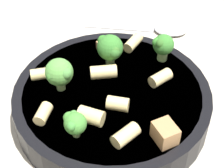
{
  "coord_description": "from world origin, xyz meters",
  "views": [
    {
      "loc": [
        0.3,
        0.02,
        0.32
      ],
      "look_at": [
        0.0,
        0.0,
        0.05
      ],
      "focal_mm": 60.0,
      "sensor_mm": 36.0,
      "label": 1
    }
  ],
  "objects": [
    {
      "name": "rigatoni_4",
      "position": [
        -0.02,
        -0.01,
        0.04
      ],
      "size": [
        0.02,
        0.03,
        0.02
      ],
      "primitive_type": "cylinder",
      "rotation": [
        1.57,
        0.0,
        0.19
      ],
      "color": "#E0C67F",
      "rests_on": "pasta_bowl"
    },
    {
      "name": "rigatoni_2",
      "position": [
        0.07,
        0.02,
        0.04
      ],
      "size": [
        0.03,
        0.03,
        0.01
      ],
      "primitive_type": "cylinder",
      "rotation": [
        1.57,
        0.0,
        0.82
      ],
      "color": "#E0C67F",
      "rests_on": "pasta_bowl"
    },
    {
      "name": "ground_plane",
      "position": [
        0.0,
        0.0,
        0.0
      ],
      "size": [
        2.0,
        2.0,
        0.0
      ],
      "primitive_type": "plane",
      "color": "#BCB29E"
    },
    {
      "name": "broccoli_floret_0",
      "position": [
        0.0,
        -0.06,
        0.06
      ],
      "size": [
        0.03,
        0.03,
        0.04
      ],
      "color": "#93B766",
      "rests_on": "pasta_bowl"
    },
    {
      "name": "broccoli_floret_2",
      "position": [
        -0.05,
        -0.01,
        0.06
      ],
      "size": [
        0.03,
        0.03,
        0.04
      ],
      "color": "#93B766",
      "rests_on": "pasta_bowl"
    },
    {
      "name": "rigatoni_5",
      "position": [
        0.03,
        0.01,
        0.04
      ],
      "size": [
        0.02,
        0.02,
        0.01
      ],
      "primitive_type": "cylinder",
      "rotation": [
        1.57,
        0.0,
        2.99
      ],
      "color": "#E0C67F",
      "rests_on": "pasta_bowl"
    },
    {
      "name": "rigatoni_0",
      "position": [
        -0.02,
        0.05,
        0.04
      ],
      "size": [
        0.03,
        0.03,
        0.01
      ],
      "primitive_type": "cylinder",
      "rotation": [
        1.57,
        0.0,
        0.74
      ],
      "color": "#E0C67F",
      "rests_on": "pasta_bowl"
    },
    {
      "name": "rigatoni_3",
      "position": [
        -0.02,
        -0.08,
        0.04
      ],
      "size": [
        0.02,
        0.02,
        0.01
      ],
      "primitive_type": "cylinder",
      "rotation": [
        1.57,
        0.0,
        0.29
      ],
      "color": "#E0C67F",
      "rests_on": "pasta_bowl"
    },
    {
      "name": "rigatoni_7",
      "position": [
        0.04,
        -0.07,
        0.04
      ],
      "size": [
        0.02,
        0.02,
        0.01
      ],
      "primitive_type": "cylinder",
      "rotation": [
        1.57,
        0.0,
        1.38
      ],
      "color": "#E0C67F",
      "rests_on": "pasta_bowl"
    },
    {
      "name": "pasta_bowl",
      "position": [
        0.0,
        0.0,
        0.02
      ],
      "size": [
        0.22,
        0.22,
        0.04
      ],
      "color": "black",
      "rests_on": "ground_plane"
    },
    {
      "name": "broccoli_floret_1",
      "position": [
        -0.06,
        0.06,
        0.06
      ],
      "size": [
        0.03,
        0.03,
        0.03
      ],
      "color": "#93B766",
      "rests_on": "pasta_bowl"
    },
    {
      "name": "broccoli_floret_3",
      "position": [
        0.06,
        -0.03,
        0.05
      ],
      "size": [
        0.02,
        0.02,
        0.03
      ],
      "color": "#93B766",
      "rests_on": "pasta_bowl"
    },
    {
      "name": "rigatoni_1",
      "position": [
        0.05,
        -0.02,
        0.04
      ],
      "size": [
        0.02,
        0.03,
        0.02
      ],
      "primitive_type": "cylinder",
      "rotation": [
        1.57,
        0.0,
        2.83
      ],
      "color": "#E0C67F",
      "rests_on": "pasta_bowl"
    },
    {
      "name": "chicken_chunk_0",
      "position": [
        -0.07,
        -0.01,
        0.04
      ],
      "size": [
        0.02,
        0.02,
        0.01
      ],
      "primitive_type": "cube",
      "rotation": [
        0.0,
        0.0,
        0.65
      ],
      "color": "tan",
      "rests_on": "pasta_bowl"
    },
    {
      "name": "chicken_chunk_1",
      "position": [
        0.07,
        0.06,
        0.05
      ],
      "size": [
        0.03,
        0.03,
        0.02
      ],
      "primitive_type": "cube",
      "rotation": [
        0.0,
        0.0,
        0.52
      ],
      "color": "#A87A4C",
      "rests_on": "pasta_bowl"
    },
    {
      "name": "spoon",
      "position": [
        -0.17,
        0.06,
        0.0
      ],
      "size": [
        0.04,
        0.15,
        0.01
      ],
      "color": "silver",
      "rests_on": "ground_plane"
    },
    {
      "name": "rigatoni_6",
      "position": [
        -0.08,
        0.02,
        0.04
      ],
      "size": [
        0.03,
        0.03,
        0.01
      ],
      "primitive_type": "cylinder",
      "rotation": [
        1.57,
        0.0,
        1.09
      ],
      "color": "#E0C67F",
      "rests_on": "pasta_bowl"
    }
  ]
}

